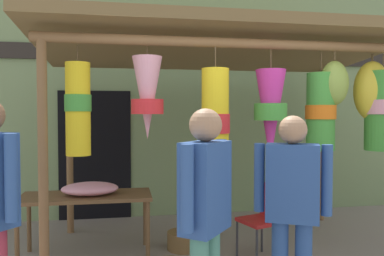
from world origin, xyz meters
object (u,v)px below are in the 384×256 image
display_table (86,201)px  wicker_basket_by_table (184,240)px  shopper_by_bananas (205,208)px  folding_chair (265,214)px  vendor_in_orange (292,201)px  flower_heap_on_table (91,189)px

display_table → wicker_basket_by_table: size_ratio=3.62×
wicker_basket_by_table → shopper_by_bananas: size_ratio=0.24×
folding_chair → vendor_in_orange: bearing=-101.9°
wicker_basket_by_table → shopper_by_bananas: 2.19m
vendor_in_orange → shopper_by_bananas: bearing=-163.0°
folding_chair → shopper_by_bananas: bearing=-123.5°
vendor_in_orange → display_table: bearing=134.7°
wicker_basket_by_table → folding_chair: bearing=-28.0°
wicker_basket_by_table → vendor_in_orange: (0.58, -1.77, 0.85)m
display_table → flower_heap_on_table: (0.06, -0.03, 0.15)m
flower_heap_on_table → folding_chair: 2.00m
display_table → vendor_in_orange: (1.72, -1.74, 0.32)m
display_table → shopper_by_bananas: 2.22m
wicker_basket_by_table → shopper_by_bananas: bearing=-94.6°
display_table → vendor_in_orange: bearing=-45.3°
flower_heap_on_table → wicker_basket_by_table: flower_heap_on_table is taller
flower_heap_on_table → vendor_in_orange: 2.39m
vendor_in_orange → shopper_by_bananas: size_ratio=0.97×
folding_chair → shopper_by_bananas: shopper_by_bananas is taller
flower_heap_on_table → shopper_by_bananas: size_ratio=0.38×
wicker_basket_by_table → vendor_in_orange: vendor_in_orange is taller
flower_heap_on_table → vendor_in_orange: size_ratio=0.39×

